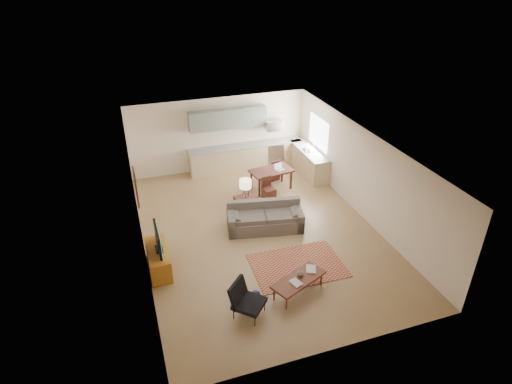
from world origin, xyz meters
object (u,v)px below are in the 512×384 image
object	(u,v)px
sofa	(265,217)
armchair	(249,301)
console_table	(246,207)
dining_table	(271,179)
coffee_table	(298,285)
tv_credenza	(158,260)

from	to	relation	value
sofa	armchair	world-z (taller)	armchair
console_table	dining_table	distance (m)	2.02
coffee_table	console_table	distance (m)	3.55
tv_credenza	dining_table	distance (m)	5.23
tv_credenza	console_table	size ratio (longest dim) A/B	1.81
coffee_table	dining_table	xyz separation A→B (m)	(1.18, 5.03, 0.15)
armchair	tv_credenza	world-z (taller)	armchair
sofa	dining_table	world-z (taller)	sofa
coffee_table	tv_credenza	world-z (taller)	tv_credenza
sofa	console_table	distance (m)	0.83
sofa	console_table	size ratio (longest dim) A/B	3.08
console_table	dining_table	bearing A→B (deg)	39.28
tv_credenza	console_table	xyz separation A→B (m)	(2.83, 1.63, 0.06)
tv_credenza	console_table	distance (m)	3.27
coffee_table	tv_credenza	size ratio (longest dim) A/B	1.05
sofa	tv_credenza	distance (m)	3.30
sofa	console_table	bearing A→B (deg)	126.04
coffee_table	armchair	size ratio (longest dim) A/B	1.68
sofa	console_table	xyz separation A→B (m)	(-0.35, 0.75, -0.03)
coffee_table	tv_credenza	xyz separation A→B (m)	(-3.02, 1.91, 0.10)
sofa	dining_table	bearing A→B (deg)	76.74
tv_credenza	dining_table	xyz separation A→B (m)	(4.20, 3.12, 0.05)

